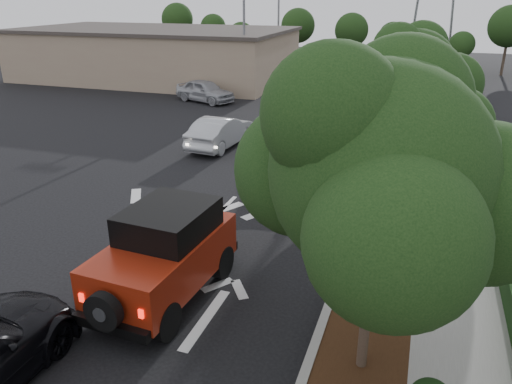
% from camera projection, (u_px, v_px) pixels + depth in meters
% --- Properties ---
extents(ground, '(120.00, 120.00, 0.00)m').
position_uv_depth(ground, '(130.00, 303.00, 12.07)').
color(ground, black).
rests_on(ground, ground).
extents(curb, '(0.20, 70.00, 0.15)m').
position_uv_depth(curb, '(377.00, 167.00, 21.21)').
color(curb, '#9E9B93').
rests_on(curb, ground).
extents(planting_strip, '(1.80, 70.00, 0.12)m').
position_uv_depth(planting_strip, '(401.00, 170.00, 20.91)').
color(planting_strip, black).
rests_on(planting_strip, ground).
extents(sidewalk, '(2.00, 70.00, 0.12)m').
position_uv_depth(sidewalk, '(450.00, 175.00, 20.35)').
color(sidewalk, gray).
rests_on(sidewalk, ground).
extents(hedge, '(0.80, 70.00, 0.80)m').
position_uv_depth(hedge, '(488.00, 170.00, 19.80)').
color(hedge, black).
rests_on(hedge, ground).
extents(commercial_building, '(22.00, 12.00, 4.00)m').
position_uv_depth(commercial_building, '(156.00, 55.00, 42.44)').
color(commercial_building, gray).
rests_on(commercial_building, ground).
extents(transmission_tower, '(7.00, 4.00, 28.00)m').
position_uv_depth(transmission_tower, '(428.00, 63.00, 52.43)').
color(transmission_tower, slate).
rests_on(transmission_tower, ground).
extents(street_tree_near, '(3.80, 3.80, 5.92)m').
position_uv_depth(street_tree_near, '(361.00, 369.00, 9.96)').
color(street_tree_near, black).
rests_on(street_tree_near, ground).
extents(street_tree_mid, '(3.20, 3.20, 5.32)m').
position_uv_depth(street_tree_mid, '(390.00, 225.00, 16.10)').
color(street_tree_mid, black).
rests_on(street_tree_mid, ground).
extents(street_tree_far, '(3.40, 3.40, 5.62)m').
position_uv_depth(street_tree_far, '(403.00, 164.00, 21.81)').
color(street_tree_far, black).
rests_on(street_tree_far, ground).
extents(light_pole_a, '(2.00, 0.22, 9.00)m').
position_uv_depth(light_pole_a, '(245.00, 93.00, 36.84)').
color(light_pole_a, slate).
rests_on(light_pole_a, ground).
extents(light_pole_b, '(2.00, 0.22, 9.00)m').
position_uv_depth(light_pole_b, '(278.00, 70.00, 47.68)').
color(light_pole_b, slate).
rests_on(light_pole_b, ground).
extents(red_jeep, '(2.23, 4.54, 2.27)m').
position_uv_depth(red_jeep, '(168.00, 251.00, 12.07)').
color(red_jeep, black).
rests_on(red_jeep, ground).
extents(silver_suv_ahead, '(4.05, 6.15, 1.57)m').
position_uv_depth(silver_suv_ahead, '(300.00, 157.00, 20.18)').
color(silver_suv_ahead, '#9EA0A5').
rests_on(silver_suv_ahead, ground).
extents(silver_sedan_oncoming, '(1.90, 4.57, 1.47)m').
position_uv_depth(silver_sedan_oncoming, '(220.00, 132.00, 23.98)').
color(silver_sedan_oncoming, '#B7B9BF').
rests_on(silver_sedan_oncoming, ground).
extents(parked_suv, '(4.71, 3.16, 1.49)m').
position_uv_depth(parked_suv, '(205.00, 91.00, 33.82)').
color(parked_suv, '#A8A9B0').
rests_on(parked_suv, ground).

